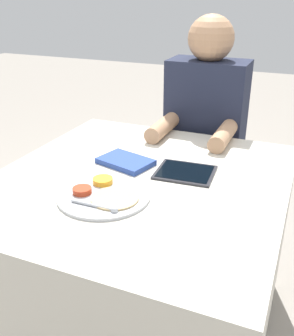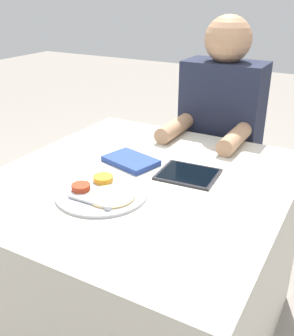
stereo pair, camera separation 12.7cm
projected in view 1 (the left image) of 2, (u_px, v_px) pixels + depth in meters
ground_plane at (141, 334)px, 1.65m from camera, size 12.00×12.00×0.00m
dining_table at (140, 264)px, 1.50m from camera, size 0.97×1.03×0.73m
thali_tray at (104, 195)px, 1.22m from camera, size 0.29×0.29×0.03m
red_notebook at (126, 162)px, 1.45m from camera, size 0.22×0.17×0.02m
tablet_device at (185, 172)px, 1.38m from camera, size 0.21×0.18×0.01m
person_diner at (203, 153)px, 1.93m from camera, size 0.36×0.46×1.23m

